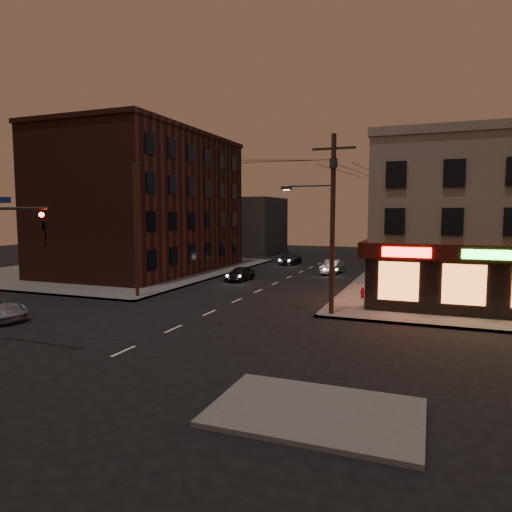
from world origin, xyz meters
The scene contains 14 objects.
ground centered at (0.00, 0.00, 0.00)m, with size 120.00×120.00×0.00m, color black.
sidewalk_nw centered at (-18.00, 19.00, 0.07)m, with size 24.00×28.00×0.15m, color #514F4C.
pizza_building centered at (15.93, 13.43, 5.35)m, with size 15.85×12.85×10.50m.
brick_apartment centered at (-14.50, 19.00, 6.65)m, with size 12.00×20.00×13.00m, color #411C15.
bg_building_ne_a centered at (14.00, 38.00, 3.50)m, with size 10.00×12.00×7.00m, color #3F3D3A.
bg_building_nw centered at (-13.00, 42.00, 4.00)m, with size 9.00×10.00×8.00m, color #3F3D3A.
bg_building_ne_b centered at (12.00, 52.00, 3.00)m, with size 8.00×8.00×6.00m, color #3F3D3A.
utility_pole_main centered at (6.68, 5.80, 5.76)m, with size 4.20×0.44×10.00m.
utility_pole_far centered at (6.80, 32.00, 4.65)m, with size 0.26×0.26×9.00m, color #382619.
utility_pole_west centered at (-6.80, 6.50, 4.65)m, with size 0.24×0.24×9.00m, color #382619.
sedan_near centered at (-3.31, 16.35, 0.62)m, with size 1.46×3.63×1.24m, color black.
sedan_mid centered at (3.17, 23.84, 0.66)m, with size 1.40×4.02×1.33m, color gray.
sedan_far centered at (-3.02, 30.41, 0.66)m, with size 1.86×4.58×1.33m, color #182031.
fire_hydrant centered at (7.80, 11.14, 0.56)m, with size 0.34×0.34×0.75m.
Camera 1 is at (11.96, -19.48, 5.81)m, focal length 32.00 mm.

